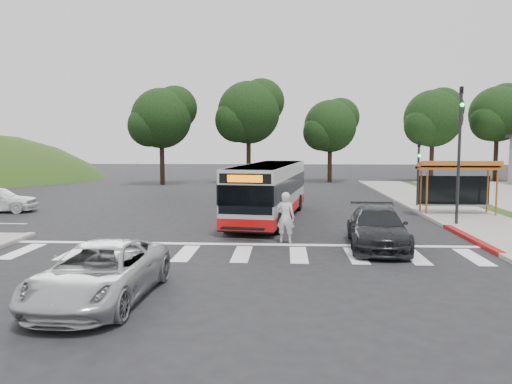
# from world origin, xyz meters

# --- Properties ---
(ground) EXTENTS (140.00, 140.00, 0.00)m
(ground) POSITION_xyz_m (0.00, 0.00, 0.00)
(ground) COLOR black
(ground) RESTS_ON ground
(sidewalk_east) EXTENTS (4.00, 40.00, 0.12)m
(sidewalk_east) POSITION_xyz_m (11.00, 8.00, 0.06)
(sidewalk_east) COLOR gray
(sidewalk_east) RESTS_ON ground
(curb_east) EXTENTS (0.30, 40.00, 0.15)m
(curb_east) POSITION_xyz_m (9.00, 8.00, 0.07)
(curb_east) COLOR #9E9991
(curb_east) RESTS_ON ground
(curb_east_red) EXTENTS (0.32, 6.00, 0.15)m
(curb_east_red) POSITION_xyz_m (9.00, -2.00, 0.08)
(curb_east_red) COLOR maroon
(curb_east_red) RESTS_ON ground
(crosswalk_ladder) EXTENTS (18.00, 2.60, 0.01)m
(crosswalk_ladder) POSITION_xyz_m (0.00, -5.00, 0.01)
(crosswalk_ladder) COLOR silver
(crosswalk_ladder) RESTS_ON ground
(bus_shelter) EXTENTS (4.20, 1.60, 2.86)m
(bus_shelter) POSITION_xyz_m (10.80, 5.10, 2.35)
(bus_shelter) COLOR #A4561B
(bus_shelter) RESTS_ON sidewalk_east
(traffic_signal_ne_tall) EXTENTS (0.18, 0.37, 6.50)m
(traffic_signal_ne_tall) POSITION_xyz_m (9.60, 1.49, 3.88)
(traffic_signal_ne_tall) COLOR black
(traffic_signal_ne_tall) RESTS_ON ground
(traffic_signal_ne_short) EXTENTS (0.18, 0.37, 4.00)m
(traffic_signal_ne_short) POSITION_xyz_m (9.60, 8.49, 2.48)
(traffic_signal_ne_short) COLOR black
(traffic_signal_ne_short) RESTS_ON ground
(tree_ne_a) EXTENTS (6.16, 5.74, 9.30)m
(tree_ne_a) POSITION_xyz_m (16.08, 28.06, 6.39)
(tree_ne_a) COLOR black
(tree_ne_a) RESTS_ON parking_lot
(tree_ne_b) EXTENTS (6.16, 5.74, 10.02)m
(tree_ne_b) POSITION_xyz_m (23.08, 30.06, 6.92)
(tree_ne_b) COLOR black
(tree_ne_b) RESTS_ON ground
(tree_north_a) EXTENTS (6.60, 6.15, 10.17)m
(tree_north_a) POSITION_xyz_m (-1.92, 26.07, 6.92)
(tree_north_a) COLOR black
(tree_north_a) RESTS_ON ground
(tree_north_b) EXTENTS (5.72, 5.33, 8.43)m
(tree_north_b) POSITION_xyz_m (6.07, 28.06, 5.66)
(tree_north_b) COLOR black
(tree_north_b) RESTS_ON ground
(tree_north_c) EXTENTS (6.16, 5.74, 9.30)m
(tree_north_c) POSITION_xyz_m (-9.92, 24.06, 6.29)
(tree_north_c) COLOR black
(tree_north_c) RESTS_ON ground
(transit_bus) EXTENTS (3.95, 11.15, 2.82)m
(transit_bus) POSITION_xyz_m (0.70, 3.22, 1.41)
(transit_bus) COLOR silver
(transit_bus) RESTS_ON ground
(pedestrian) EXTENTS (0.83, 0.65, 2.01)m
(pedestrian) POSITION_xyz_m (1.54, -2.85, 1.00)
(pedestrian) COLOR silver
(pedestrian) RESTS_ON ground
(dark_sedan) EXTENTS (2.49, 5.29, 1.49)m
(dark_sedan) POSITION_xyz_m (4.98, -3.55, 0.75)
(dark_sedan) COLOR black
(dark_sedan) RESTS_ON ground
(silver_suv_south) EXTENTS (2.58, 5.22, 1.42)m
(silver_suv_south) POSITION_xyz_m (-3.06, -10.41, 0.71)
(silver_suv_south) COLOR #ACAEB1
(silver_suv_south) RESTS_ON ground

